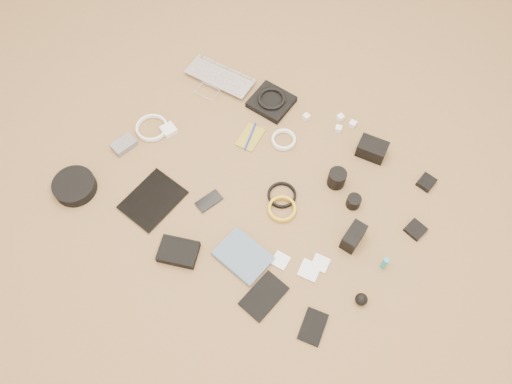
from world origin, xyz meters
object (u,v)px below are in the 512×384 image
Objects in this scene: laptop at (214,84)px; phone at (209,201)px; tablet at (153,200)px; paperback at (230,270)px; headphone_case at (75,186)px; dslr_camera at (372,149)px.

laptop is 3.01× the size of phone.
laptop is at bearing 107.65° from tablet.
tablet is 1.19× the size of paperback.
laptop is at bearing 47.03° from paperback.
paperback reaches higher than phone.
phone is 0.61× the size of headphone_case.
tablet is at bearing -140.64° from dslr_camera.
dslr_camera is (0.82, 0.09, 0.02)m from laptop.
headphone_case is at bearing 102.26° from paperback.
tablet is (-0.66, -0.74, -0.03)m from dslr_camera.
laptop is 1.85× the size of headphone_case.
laptop reaches higher than phone.
tablet is 0.24m from phone.
headphone_case is 0.87× the size of paperback.
phone is at bearing -59.45° from laptop.
phone is at bearing -135.86° from dslr_camera.
paperback is at bearing -21.05° from phone.
phone is (0.36, -0.53, -0.01)m from laptop.
laptop is 1.36× the size of tablet.
phone is 0.59m from headphone_case.
paperback is (0.77, 0.08, -0.01)m from headphone_case.
tablet is 0.47m from paperback.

